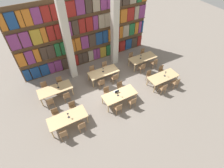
{
  "coord_description": "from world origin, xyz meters",
  "views": [
    {
      "loc": [
        -4.17,
        -7.75,
        9.32
      ],
      "look_at": [
        0.0,
        -0.13,
        0.67
      ],
      "focal_mm": 28.0,
      "sensor_mm": 36.0,
      "label": 1
    }
  ],
  "objects_px": {
    "chair_2": "(82,126)",
    "chair_23": "(143,53)",
    "reading_table_0": "(67,118)",
    "desk_lamp_3": "(57,84)",
    "chair_1": "(56,114)",
    "chair_21": "(131,57)",
    "desk_lamp_0": "(68,114)",
    "reading_table_4": "(103,72)",
    "chair_12": "(50,102)",
    "chair_19": "(105,66)",
    "reading_table_1": "(120,95)",
    "chair_17": "(93,71)",
    "chair_9": "(149,75)",
    "chair_10": "(176,83)",
    "chair_18": "(115,78)",
    "chair_3": "(73,107)",
    "pillar_left": "(68,42)",
    "desk_lamp_5": "(141,56)",
    "chair_7": "(120,87)",
    "chair_6": "(132,102)",
    "chair_5": "(107,92)",
    "pillar_center": "(115,30)",
    "reading_table_5": "(143,58)",
    "chair_16": "(101,83)",
    "chair_8": "(163,88)",
    "chair_0": "(63,134)",
    "chair_14": "(67,96)",
    "reading_table_3": "(55,90)",
    "desk_lamp_4": "(103,69)",
    "reading_table_2": "(163,77)",
    "chair_22": "(154,63)",
    "desk_lamp_2": "(166,73)",
    "laptop": "(116,91)",
    "chair_13": "(45,87)",
    "desk_lamp_1": "(118,92)"
  },
  "relations": [
    {
      "from": "reading_table_1",
      "to": "desk_lamp_1",
      "type": "distance_m",
      "value": 0.43
    },
    {
      "from": "desk_lamp_0",
      "to": "chair_12",
      "type": "distance_m",
      "value": 2.06
    },
    {
      "from": "desk_lamp_0",
      "to": "chair_9",
      "type": "xyz_separation_m",
      "value": [
        6.58,
        0.88,
        -0.53
      ]
    },
    {
      "from": "reading_table_0",
      "to": "chair_6",
      "type": "distance_m",
      "value": 4.18
    },
    {
      "from": "chair_10",
      "to": "chair_23",
      "type": "xyz_separation_m",
      "value": [
        0.11,
        4.13,
        0.0
      ]
    },
    {
      "from": "desk_lamp_0",
      "to": "reading_table_4",
      "type": "xyz_separation_m",
      "value": [
        3.61,
        2.66,
        -0.35
      ]
    },
    {
      "from": "pillar_center",
      "to": "reading_table_5",
      "type": "distance_m",
      "value": 3.33
    },
    {
      "from": "reading_table_2",
      "to": "desk_lamp_5",
      "type": "bearing_deg",
      "value": 94.24
    },
    {
      "from": "reading_table_1",
      "to": "chair_17",
      "type": "height_order",
      "value": "chair_17"
    },
    {
      "from": "chair_6",
      "to": "chair_17",
      "type": "distance_m",
      "value": 4.21
    },
    {
      "from": "chair_23",
      "to": "chair_14",
      "type": "bearing_deg",
      "value": 12.01
    },
    {
      "from": "pillar_left",
      "to": "chair_18",
      "type": "relative_size",
      "value": 6.67
    },
    {
      "from": "chair_9",
      "to": "chair_10",
      "type": "xyz_separation_m",
      "value": [
        1.18,
        -1.55,
        0.0
      ]
    },
    {
      "from": "chair_10",
      "to": "chair_5",
      "type": "bearing_deg",
      "value": 161.93
    },
    {
      "from": "chair_3",
      "to": "chair_10",
      "type": "bearing_deg",
      "value": 168.58
    },
    {
      "from": "chair_0",
      "to": "desk_lamp_2",
      "type": "height_order",
      "value": "desk_lamp_2"
    },
    {
      "from": "chair_2",
      "to": "chair_6",
      "type": "relative_size",
      "value": 1.0
    },
    {
      "from": "desk_lamp_5",
      "to": "chair_7",
      "type": "bearing_deg",
      "value": -149.02
    },
    {
      "from": "reading_table_5",
      "to": "chair_8",
      "type": "bearing_deg",
      "value": -101.28
    },
    {
      "from": "chair_12",
      "to": "chair_21",
      "type": "height_order",
      "value": "same"
    },
    {
      "from": "pillar_left",
      "to": "reading_table_1",
      "type": "height_order",
      "value": "pillar_left"
    },
    {
      "from": "chair_1",
      "to": "chair_21",
      "type": "bearing_deg",
      "value": -159.91
    },
    {
      "from": "chair_3",
      "to": "desk_lamp_0",
      "type": "xyz_separation_m",
      "value": [
        -0.48,
        -0.8,
        0.53
      ]
    },
    {
      "from": "chair_22",
      "to": "chair_13",
      "type": "bearing_deg",
      "value": 169.92
    },
    {
      "from": "laptop",
      "to": "chair_14",
      "type": "bearing_deg",
      "value": -26.05
    },
    {
      "from": "reading_table_3",
      "to": "reading_table_5",
      "type": "bearing_deg",
      "value": 0.26
    },
    {
      "from": "chair_17",
      "to": "reading_table_0",
      "type": "bearing_deg",
      "value": 47.48
    },
    {
      "from": "chair_2",
      "to": "chair_5",
      "type": "height_order",
      "value": "same"
    },
    {
      "from": "pillar_center",
      "to": "chair_9",
      "type": "distance_m",
      "value": 4.31
    },
    {
      "from": "chair_12",
      "to": "chair_19",
      "type": "bearing_deg",
      "value": 18.03
    },
    {
      "from": "chair_0",
      "to": "desk_lamp_3",
      "type": "bearing_deg",
      "value": 77.23
    },
    {
      "from": "desk_lamp_2",
      "to": "chair_16",
      "type": "height_order",
      "value": "desk_lamp_2"
    },
    {
      "from": "chair_9",
      "to": "chair_23",
      "type": "height_order",
      "value": "same"
    },
    {
      "from": "reading_table_4",
      "to": "chair_18",
      "type": "bearing_deg",
      "value": -55.64
    },
    {
      "from": "reading_table_4",
      "to": "chair_21",
      "type": "bearing_deg",
      "value": 14.68
    },
    {
      "from": "desk_lamp_3",
      "to": "chair_22",
      "type": "relative_size",
      "value": 0.5
    },
    {
      "from": "desk_lamp_0",
      "to": "chair_19",
      "type": "bearing_deg",
      "value": 39.71
    },
    {
      "from": "desk_lamp_4",
      "to": "desk_lamp_5",
      "type": "bearing_deg",
      "value": -0.02
    },
    {
      "from": "chair_3",
      "to": "chair_19",
      "type": "bearing_deg",
      "value": -144.21
    },
    {
      "from": "reading_table_0",
      "to": "desk_lamp_3",
      "type": "xyz_separation_m",
      "value": [
        0.25,
        2.64,
        0.37
      ]
    },
    {
      "from": "chair_1",
      "to": "desk_lamp_4",
      "type": "height_order",
      "value": "desk_lamp_4"
    },
    {
      "from": "chair_5",
      "to": "chair_12",
      "type": "bearing_deg",
      "value": -15.19
    },
    {
      "from": "reading_table_4",
      "to": "chair_21",
      "type": "distance_m",
      "value": 3.15
    },
    {
      "from": "chair_6",
      "to": "chair_16",
      "type": "distance_m",
      "value": 2.73
    },
    {
      "from": "desk_lamp_0",
      "to": "chair_21",
      "type": "relative_size",
      "value": 0.46
    },
    {
      "from": "laptop",
      "to": "chair_17",
      "type": "xyz_separation_m",
      "value": [
        -0.4,
        3.02,
        -0.29
      ]
    },
    {
      "from": "chair_2",
      "to": "chair_23",
      "type": "height_order",
      "value": "same"
    },
    {
      "from": "chair_2",
      "to": "chair_18",
      "type": "height_order",
      "value": "same"
    },
    {
      "from": "desk_lamp_0",
      "to": "desk_lamp_4",
      "type": "height_order",
      "value": "desk_lamp_0"
    },
    {
      "from": "chair_1",
      "to": "chair_18",
      "type": "height_order",
      "value": "same"
    }
  ]
}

